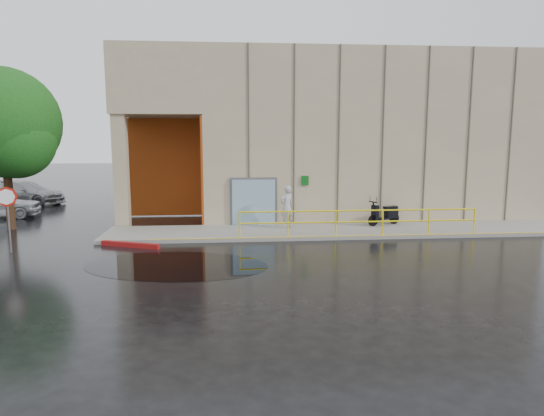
{
  "coord_description": "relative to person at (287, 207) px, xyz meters",
  "views": [
    {
      "loc": [
        -0.87,
        -15.37,
        4.07
      ],
      "look_at": [
        0.76,
        3.0,
        1.32
      ],
      "focal_mm": 32.0,
      "sensor_mm": 36.0,
      "label": 1
    }
  ],
  "objects": [
    {
      "name": "building",
      "position": [
        3.52,
        5.98,
        3.14
      ],
      "size": [
        20.0,
        10.17,
        8.0
      ],
      "color": "tan",
      "rests_on": "ground"
    },
    {
      "name": "stop_sign",
      "position": [
        -10.14,
        -3.0,
        0.65
      ],
      "size": [
        0.65,
        0.33,
        2.33
      ],
      "rotation": [
        0.0,
        0.0,
        0.04
      ],
      "color": "slate",
      "rests_on": "ground"
    },
    {
      "name": "guardrail",
      "position": [
        2.67,
        -1.86,
        -0.39
      ],
      "size": [
        9.56,
        0.06,
        1.03
      ],
      "color": "yellow",
      "rests_on": "sidewalk"
    },
    {
      "name": "ground",
      "position": [
        -1.58,
        -5.01,
        -1.07
      ],
      "size": [
        120.0,
        120.0,
        0.0
      ],
      "primitive_type": "plane",
      "color": "black",
      "rests_on": "ground"
    },
    {
      "name": "person",
      "position": [
        0.0,
        0.0,
        0.0
      ],
      "size": [
        0.8,
        0.73,
        1.83
      ],
      "primitive_type": "imported",
      "rotation": [
        0.0,
        0.0,
        3.71
      ],
      "color": "#B0B0B5",
      "rests_on": "sidewalk"
    },
    {
      "name": "scooter",
      "position": [
        4.4,
        0.3,
        -0.16
      ],
      "size": [
        1.74,
        1.15,
        1.31
      ],
      "rotation": [
        0.0,
        0.0,
        0.4
      ],
      "color": "black",
      "rests_on": "sidewalk"
    },
    {
      "name": "sidewalk",
      "position": [
        2.42,
        -0.51,
        -0.99
      ],
      "size": [
        20.0,
        3.0,
        0.15
      ],
      "primitive_type": "cube",
      "color": "gray",
      "rests_on": "ground"
    },
    {
      "name": "tree_near",
      "position": [
        -11.89,
        1.45,
        3.37
      ],
      "size": [
        4.72,
        4.72,
        6.99
      ],
      "rotation": [
        0.0,
        0.0,
        0.02
      ],
      "color": "#311F10",
      "rests_on": "ground"
    },
    {
      "name": "puddle",
      "position": [
        -4.17,
        -5.24,
        -1.06
      ],
      "size": [
        6.42,
        4.6,
        0.01
      ],
      "primitive_type": "cube",
      "rotation": [
        0.0,
        0.0,
        -0.18
      ],
      "color": "black",
      "rests_on": "ground"
    },
    {
      "name": "car_c",
      "position": [
        -14.67,
        9.75,
        -0.38
      ],
      "size": [
        5.07,
        3.15,
        1.37
      ],
      "primitive_type": "imported",
      "rotation": [
        0.0,
        0.0,
        1.29
      ],
      "color": "#9C9EA2",
      "rests_on": "ground"
    },
    {
      "name": "red_curb",
      "position": [
        -6.12,
        -2.51,
        -0.98
      ],
      "size": [
        2.29,
        1.09,
        0.18
      ],
      "primitive_type": "cube",
      "rotation": [
        0.0,
        0.0,
        -0.39
      ],
      "color": "maroon",
      "rests_on": "ground"
    }
  ]
}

